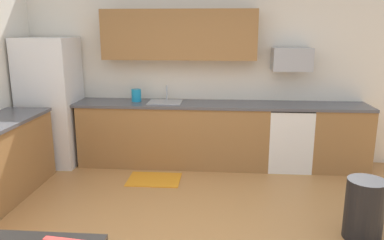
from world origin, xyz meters
TOP-DOWN VIEW (x-y plane):
  - wall_back at (0.00, 2.65)m, footprint 5.80×0.10m
  - cabinet_run_back at (-0.38, 2.30)m, footprint 2.74×0.60m
  - cabinet_run_back_right at (2.00, 2.30)m, footprint 0.81×0.60m
  - countertop_back at (0.00, 2.30)m, footprint 4.80×0.64m
  - upper_cabinets_back at (-0.30, 2.43)m, footprint 2.20×0.34m
  - refrigerator at (-2.18, 2.22)m, footprint 0.76×0.70m
  - oven_range at (1.29, 2.30)m, footprint 0.60×0.60m
  - microwave at (1.29, 2.40)m, footprint 0.54×0.36m
  - sink_basin at (-0.50, 2.30)m, footprint 0.48×0.40m
  - sink_faucet at (-0.50, 2.48)m, footprint 0.02×0.02m
  - trash_bin at (1.71, 0.38)m, footprint 0.36×0.36m
  - floor_mat at (-0.56, 1.65)m, footprint 0.70×0.50m
  - kettle at (-0.93, 2.35)m, footprint 0.14×0.14m

SIDE VIEW (x-z plane):
  - floor_mat at x=-0.56m, z-range 0.00..0.01m
  - trash_bin at x=1.71m, z-range 0.00..0.60m
  - cabinet_run_back at x=-0.38m, z-range 0.00..0.90m
  - cabinet_run_back_right at x=2.00m, z-range 0.00..0.90m
  - oven_range at x=1.29m, z-range 0.00..0.91m
  - sink_basin at x=-0.50m, z-range 0.81..0.95m
  - countertop_back at x=0.00m, z-range 0.90..0.94m
  - refrigerator at x=-2.18m, z-range 0.00..1.86m
  - kettle at x=-0.93m, z-range 0.92..1.12m
  - sink_faucet at x=-0.50m, z-range 0.92..1.16m
  - wall_back at x=0.00m, z-range 0.00..2.70m
  - microwave at x=1.29m, z-range 1.41..1.73m
  - upper_cabinets_back at x=-0.30m, z-range 1.55..2.25m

